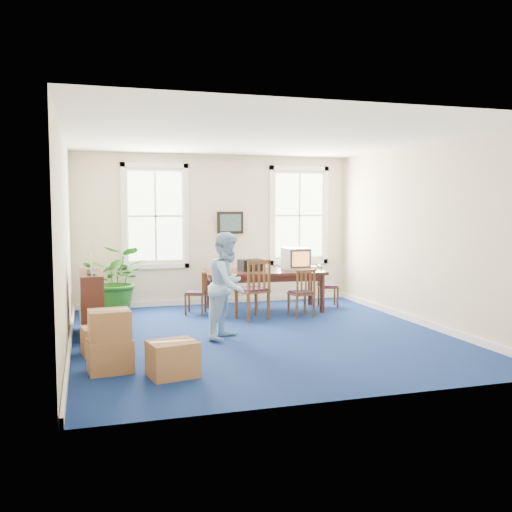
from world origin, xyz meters
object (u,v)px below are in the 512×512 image
object	(u,v)px
chair_near_left	(252,289)
man	(228,285)
conference_table	(264,290)
cardboard_boxes	(126,337)
crt_tv	(296,258)
potted_plant	(117,279)
credenza	(91,306)

from	to	relation	value
chair_near_left	man	size ratio (longest dim) A/B	0.66
conference_table	chair_near_left	xyz separation A→B (m)	(-0.49, -0.81, 0.16)
cardboard_boxes	conference_table	bearing A→B (deg)	49.29
crt_tv	potted_plant	distance (m)	3.61
crt_tv	man	distance (m)	2.98
crt_tv	potted_plant	bearing A→B (deg)	168.49
conference_table	credenza	world-z (taller)	credenza
conference_table	potted_plant	world-z (taller)	potted_plant
crt_tv	credenza	distance (m)	4.34
man	credenza	size ratio (longest dim) A/B	1.38
chair_near_left	man	world-z (taller)	man
man	cardboard_boxes	bearing A→B (deg)	164.44
credenza	potted_plant	xyz separation A→B (m)	(0.52, 1.85, 0.19)
conference_table	potted_plant	bearing A→B (deg)	175.96
conference_table	chair_near_left	distance (m)	0.96
conference_table	potted_plant	distance (m)	2.92
crt_tv	chair_near_left	xyz separation A→B (m)	(-1.19, -0.87, -0.47)
chair_near_left	potted_plant	size ratio (longest dim) A/B	0.83
crt_tv	conference_table	bearing A→B (deg)	-179.58
conference_table	chair_near_left	size ratio (longest dim) A/B	2.12
credenza	chair_near_left	bearing A→B (deg)	8.42
chair_near_left	potted_plant	xyz separation A→B (m)	(-2.37, 1.34, 0.11)
crt_tv	chair_near_left	bearing A→B (deg)	-147.95
credenza	potted_plant	size ratio (longest dim) A/B	0.91
conference_table	chair_near_left	world-z (taller)	chair_near_left
conference_table	man	bearing A→B (deg)	-114.50
potted_plant	cardboard_boxes	distance (m)	3.98
crt_tv	credenza	size ratio (longest dim) A/B	0.43
chair_near_left	crt_tv	bearing A→B (deg)	-159.07
man	cardboard_boxes	distance (m)	2.17
cardboard_boxes	credenza	bearing A→B (deg)	100.99
conference_table	crt_tv	bearing A→B (deg)	10.76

